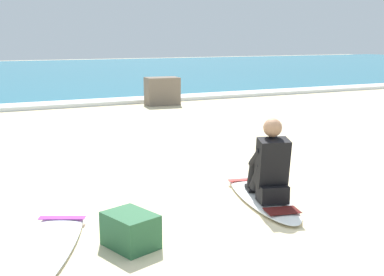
# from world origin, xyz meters

# --- Properties ---
(ground_plane) EXTENTS (80.00, 80.00, 0.00)m
(ground_plane) POSITION_xyz_m (0.00, 0.00, 0.00)
(ground_plane) COLOR beige
(sea) EXTENTS (80.00, 28.00, 0.10)m
(sea) POSITION_xyz_m (0.00, 22.97, 0.05)
(sea) COLOR teal
(sea) RESTS_ON ground
(breaking_foam) EXTENTS (80.00, 0.90, 0.11)m
(breaking_foam) POSITION_xyz_m (0.00, 9.27, 0.06)
(breaking_foam) COLOR white
(breaking_foam) RESTS_ON ground
(surfboard_main) EXTENTS (0.97, 2.07, 0.08)m
(surfboard_main) POSITION_xyz_m (0.69, 0.04, 0.04)
(surfboard_main) COLOR white
(surfboard_main) RESTS_ON ground
(surfer_seated) EXTENTS (0.52, 0.77, 0.95)m
(surfer_seated) POSITION_xyz_m (0.64, -0.19, 0.44)
(surfer_seated) COLOR black
(surfer_seated) RESTS_ON surfboard_main
(surfboard_spare_near) EXTENTS (1.47, 2.37, 0.08)m
(surfboard_spare_near) POSITION_xyz_m (-1.92, -0.38, 0.04)
(surfboard_spare_near) COLOR silver
(surfboard_spare_near) RESTS_ON ground
(shoreline_rock) EXTENTS (0.99, 0.71, 0.79)m
(shoreline_rock) POSITION_xyz_m (2.82, 8.33, 0.39)
(shoreline_rock) COLOR #756656
(shoreline_rock) RESTS_ON ground
(beach_bag) EXTENTS (0.49, 0.57, 0.32)m
(beach_bag) POSITION_xyz_m (-1.18, -0.60, 0.16)
(beach_bag) COLOR #285B38
(beach_bag) RESTS_ON ground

